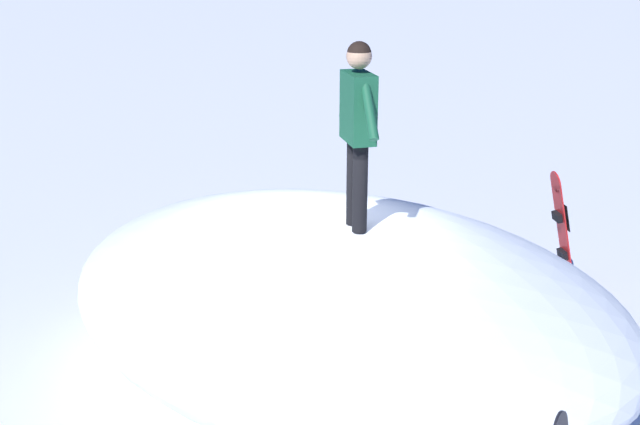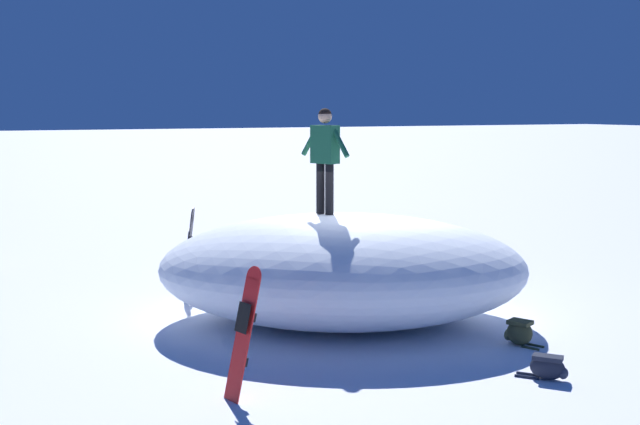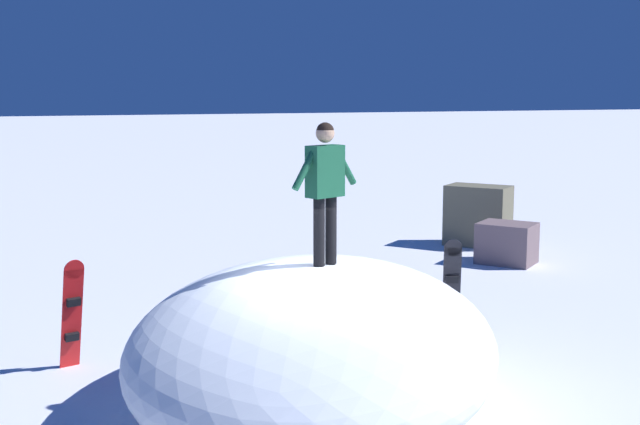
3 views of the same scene
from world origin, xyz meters
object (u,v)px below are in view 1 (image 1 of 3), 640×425
(snowboarder_standing, at_px, (358,119))
(snowboard_primary_upright, at_px, (562,229))
(backpack_near, at_px, (288,232))
(backpack_far, at_px, (224,264))

(snowboarder_standing, height_order, snowboard_primary_upright, snowboarder_standing)
(snowboarder_standing, distance_m, backpack_near, 4.94)
(backpack_near, relative_size, backpack_far, 1.01)
(snowboarder_standing, height_order, backpack_near, snowboarder_standing)
(snowboarder_standing, height_order, backpack_far, snowboarder_standing)
(backpack_far, bearing_deg, snowboard_primary_upright, -86.35)
(snowboarder_standing, relative_size, backpack_far, 2.79)
(backpack_near, bearing_deg, snowboarder_standing, -160.83)
(snowboard_primary_upright, height_order, backpack_near, snowboard_primary_upright)
(snowboard_primary_upright, relative_size, backpack_far, 2.61)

